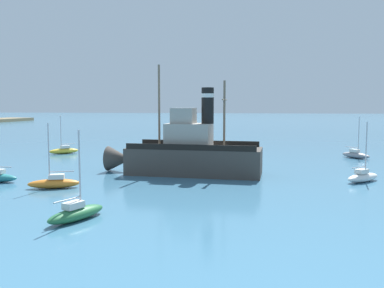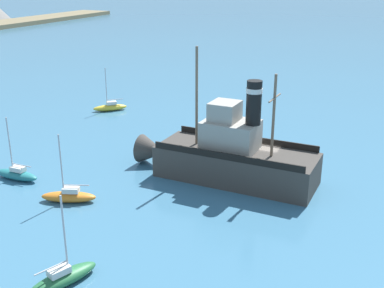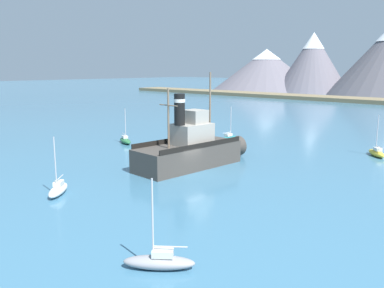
{
  "view_description": "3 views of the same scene",
  "coord_description": "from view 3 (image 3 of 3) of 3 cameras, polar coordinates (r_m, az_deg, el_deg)",
  "views": [
    {
      "loc": [
        -37.97,
        -4.44,
        6.19
      ],
      "look_at": [
        0.45,
        2.26,
        2.51
      ],
      "focal_mm": 38.0,
      "sensor_mm": 36.0,
      "label": 1
    },
    {
      "loc": [
        -34.1,
        -8.79,
        15.05
      ],
      "look_at": [
        -2.81,
        4.86,
        2.71
      ],
      "focal_mm": 45.0,
      "sensor_mm": 36.0,
      "label": 2
    },
    {
      "loc": [
        27.16,
        -28.48,
        10.38
      ],
      "look_at": [
        -4.67,
        5.07,
        1.66
      ],
      "focal_mm": 38.0,
      "sensor_mm": 36.0,
      "label": 3
    }
  ],
  "objects": [
    {
      "name": "ground_plane",
      "position": [
        40.7,
        -0.14,
        -4.09
      ],
      "size": [
        600.0,
        600.0,
        0.0
      ],
      "primitive_type": "plane",
      "color": "teal"
    },
    {
      "name": "sailboat_white",
      "position": [
        35.78,
        -18.27,
        -6.03
      ],
      "size": [
        3.44,
        3.49,
        4.9
      ],
      "color": "white",
      "rests_on": "ground"
    },
    {
      "name": "sailboat_yellow",
      "position": [
        53.01,
        24.5,
        -1.11
      ],
      "size": [
        3.37,
        3.55,
        4.9
      ],
      "color": "gold",
      "rests_on": "ground"
    },
    {
      "name": "sailboat_grey",
      "position": [
        22.15,
        -4.61,
        -16.06
      ],
      "size": [
        3.63,
        3.26,
        4.9
      ],
      "color": "gray",
      "rests_on": "ground"
    },
    {
      "name": "sailboat_orange",
      "position": [
        55.15,
        0.15,
        0.29
      ],
      "size": [
        2.37,
        3.94,
        4.9
      ],
      "color": "orange",
      "rests_on": "ground"
    },
    {
      "name": "sailboat_teal",
      "position": [
        58.64,
        5.24,
        0.87
      ],
      "size": [
        1.1,
        3.8,
        4.9
      ],
      "color": "#23757A",
      "rests_on": "ground"
    },
    {
      "name": "old_tugboat",
      "position": [
        43.15,
        0.05,
        -0.75
      ],
      "size": [
        4.9,
        14.53,
        9.9
      ],
      "color": "#423D38",
      "rests_on": "ground"
    },
    {
      "name": "sailboat_green",
      "position": [
        57.22,
        -9.35,
        0.52
      ],
      "size": [
        3.94,
        2.43,
        4.9
      ],
      "color": "#286B3D",
      "rests_on": "ground"
    }
  ]
}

